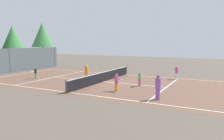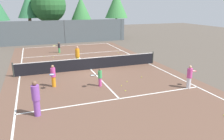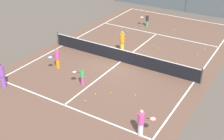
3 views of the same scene
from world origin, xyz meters
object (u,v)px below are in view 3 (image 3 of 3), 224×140
Objects in this scene: player_0 at (122,41)px; tennis_ball_7 at (205,49)px; tennis_ball_3 at (128,31)px; tennis_ball_6 at (142,28)px; player_3 at (2,75)px; tennis_ball_10 at (198,55)px; tennis_ball_12 at (123,27)px; player_2 at (141,122)px; tennis_ball_5 at (85,101)px; player_4 at (147,20)px; player_5 at (82,76)px; tennis_ball_0 at (159,48)px; tennis_ball_2 at (175,30)px; tennis_ball_4 at (111,92)px; tennis_ball_9 at (135,95)px; tennis_ball_11 at (96,94)px; player_1 at (57,58)px.

player_0 is 6.69m from tennis_ball_7.
tennis_ball_6 is (0.74, 1.47, 0.00)m from tennis_ball_3.
tennis_ball_10 is at bearing 50.63° from player_3.
tennis_ball_12 is at bearing 85.22° from player_3.
player_2 is 4.21m from tennis_ball_5.
player_4 is at bearing 97.96° from player_0.
player_3 reaches higher than tennis_ball_10.
tennis_ball_3 is at bearing 101.93° from player_5.
tennis_ball_2 is (-0.39, 4.49, 0.00)m from tennis_ball_0.
tennis_ball_12 is at bearing 105.76° from player_5.
player_3 reaches higher than player_2.
tennis_ball_3 is at bearing 106.57° from tennis_ball_5.
player_0 reaches higher than tennis_ball_4.
player_5 reaches higher than tennis_ball_3.
tennis_ball_4 is 1.00× the size of tennis_ball_10.
player_3 is 6.76m from tennis_ball_4.
tennis_ball_5 is at bearing -111.30° from tennis_ball_10.
player_4 is 7.18m from tennis_ball_10.
tennis_ball_7 is (3.05, 9.33, 0.00)m from tennis_ball_4.
tennis_ball_2 is 1.00× the size of tennis_ball_9.
player_2 is 22.87× the size of tennis_ball_2.
player_4 is at bearing 95.69° from player_5.
tennis_ball_4 is 0.92m from tennis_ball_11.
tennis_ball_0 is (2.19, 2.15, -0.85)m from player_0.
tennis_ball_6 is at bearing 165.49° from tennis_ball_7.
player_4 reaches higher than tennis_ball_11.
player_3 is 26.84× the size of tennis_ball_11.
player_3 is 26.84× the size of tennis_ball_6.
player_2 is 3.56m from tennis_ball_9.
tennis_ball_10 is at bearing -96.29° from tennis_ball_7.
player_4 reaches higher than tennis_ball_12.
tennis_ball_2 is at bearing 129.68° from tennis_ball_10.
player_5 is (0.31, -5.59, -0.25)m from player_0.
tennis_ball_12 is (1.09, 13.09, -0.87)m from player_3.
player_4 is 0.92m from tennis_ball_6.
tennis_ball_9 is (7.44, 3.47, -0.87)m from player_3.
tennis_ball_5 is (-0.25, -13.61, 0.00)m from tennis_ball_2.
tennis_ball_6 is 1.00× the size of tennis_ball_12.
tennis_ball_4 is 1.00× the size of tennis_ball_9.
tennis_ball_6 is at bearing 116.17° from player_2.
tennis_ball_0 is at bearing -85.07° from tennis_ball_2.
player_3 is at bearing -100.96° from tennis_ball_6.
player_3 reaches higher than player_0.
tennis_ball_10 is at bearing 42.53° from player_1.
player_0 is at bearing -154.54° from tennis_ball_10.
tennis_ball_3 and tennis_ball_5 have the same top height.
player_1 reaches higher than tennis_ball_2.
tennis_ball_2 and tennis_ball_7 have the same top height.
tennis_ball_2 is 11.72m from tennis_ball_9.
tennis_ball_10 is at bearing 68.70° from tennis_ball_5.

